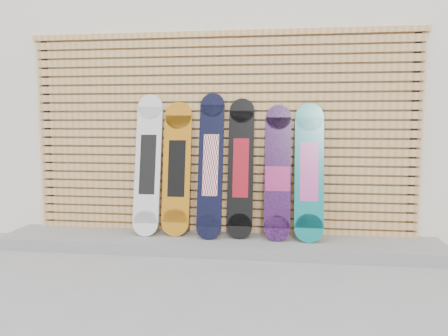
% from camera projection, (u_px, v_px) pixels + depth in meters
% --- Properties ---
extents(ground, '(80.00, 80.00, 0.00)m').
position_uv_depth(ground, '(222.00, 271.00, 3.91)').
color(ground, gray).
rests_on(ground, ground).
extents(building, '(12.00, 5.00, 3.60)m').
position_uv_depth(building, '(281.00, 93.00, 7.10)').
color(building, silver).
rests_on(building, ground).
extents(concrete_step, '(4.60, 0.70, 0.12)m').
position_uv_depth(concrete_step, '(217.00, 243.00, 4.59)').
color(concrete_step, gray).
rests_on(concrete_step, ground).
extents(slat_wall, '(4.26, 0.08, 2.29)m').
position_uv_depth(slat_wall, '(221.00, 133.00, 4.76)').
color(slat_wall, tan).
rests_on(slat_wall, ground).
extents(snowboard_0, '(0.28, 0.33, 1.51)m').
position_uv_depth(snowboard_0, '(148.00, 164.00, 4.70)').
color(snowboard_0, silver).
rests_on(snowboard_0, concrete_step).
extents(snowboard_1, '(0.30, 0.29, 1.43)m').
position_uv_depth(snowboard_1, '(177.00, 168.00, 4.68)').
color(snowboard_1, '#B66D13').
rests_on(snowboard_1, concrete_step).
extents(snowboard_2, '(0.26, 0.37, 1.52)m').
position_uv_depth(snowboard_2, '(211.00, 165.00, 4.59)').
color(snowboard_2, black).
rests_on(snowboard_2, concrete_step).
extents(snowboard_3, '(0.27, 0.31, 1.46)m').
position_uv_depth(snowboard_3, '(241.00, 168.00, 4.59)').
color(snowboard_3, black).
rests_on(snowboard_3, concrete_step).
extents(snowboard_4, '(0.27, 0.35, 1.39)m').
position_uv_depth(snowboard_4, '(278.00, 173.00, 4.52)').
color(snowboard_4, black).
rests_on(snowboard_4, concrete_step).
extents(snowboard_5, '(0.30, 0.36, 1.41)m').
position_uv_depth(snowboard_5, '(309.00, 172.00, 4.47)').
color(snowboard_5, '#0B6D6D').
rests_on(snowboard_5, concrete_step).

